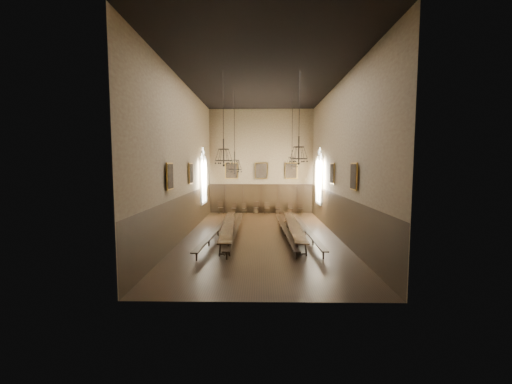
{
  "coord_description": "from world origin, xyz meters",
  "views": [
    {
      "loc": [
        -0.03,
        -18.4,
        4.28
      ],
      "look_at": [
        -0.33,
        1.5,
        2.5
      ],
      "focal_mm": 22.0,
      "sensor_mm": 36.0,
      "label": 1
    }
  ],
  "objects_px": {
    "chair_0": "(221,210)",
    "chandelier_back_left": "(235,165)",
    "chair_6": "(291,210)",
    "chair_7": "(300,211)",
    "bench_right_outer": "(305,230)",
    "table_left": "(229,230)",
    "chair_2": "(244,210)",
    "bench_left_outer": "(218,231)",
    "chandelier_front_right": "(299,153)",
    "chair_1": "(234,210)",
    "chandelier_back_right": "(292,159)",
    "table_right": "(293,230)",
    "chair_4": "(267,210)",
    "bench_right_inner": "(285,232)",
    "chair_5": "(278,211)",
    "chair_3": "(256,210)",
    "bench_left_inner": "(236,230)",
    "chandelier_front_left": "(224,155)"
  },
  "relations": [
    {
      "from": "table_left",
      "to": "chair_4",
      "type": "bearing_deg",
      "value": 73.99
    },
    {
      "from": "bench_left_outer",
      "to": "chair_1",
      "type": "relative_size",
      "value": 11.76
    },
    {
      "from": "bench_right_outer",
      "to": "table_left",
      "type": "bearing_deg",
      "value": -177.05
    },
    {
      "from": "chandelier_back_left",
      "to": "bench_left_inner",
      "type": "bearing_deg",
      "value": -83.87
    },
    {
      "from": "bench_left_outer",
      "to": "chandelier_front_left",
      "type": "height_order",
      "value": "chandelier_front_left"
    },
    {
      "from": "chair_5",
      "to": "table_right",
      "type": "bearing_deg",
      "value": -89.37
    },
    {
      "from": "chandelier_back_right",
      "to": "chair_2",
      "type": "bearing_deg",
      "value": 119.02
    },
    {
      "from": "table_left",
      "to": "chandelier_front_right",
      "type": "bearing_deg",
      "value": -28.96
    },
    {
      "from": "chair_0",
      "to": "chandelier_front_left",
      "type": "relative_size",
      "value": 0.22
    },
    {
      "from": "bench_right_outer",
      "to": "chair_2",
      "type": "height_order",
      "value": "chair_2"
    },
    {
      "from": "bench_left_inner",
      "to": "chandelier_front_right",
      "type": "distance_m",
      "value": 6.18
    },
    {
      "from": "chair_1",
      "to": "chandelier_front_right",
      "type": "xyz_separation_m",
      "value": [
        4.31,
        -10.75,
        4.57
      ]
    },
    {
      "from": "chair_7",
      "to": "chandelier_front_left",
      "type": "distance_m",
      "value": 12.74
    },
    {
      "from": "chandelier_back_left",
      "to": "chair_5",
      "type": "bearing_deg",
      "value": 63.73
    },
    {
      "from": "chair_1",
      "to": "chair_7",
      "type": "xyz_separation_m",
      "value": [
        5.78,
        -0.04,
        -0.01
      ]
    },
    {
      "from": "chair_1",
      "to": "chandelier_back_left",
      "type": "xyz_separation_m",
      "value": [
        0.65,
        -6.57,
        3.97
      ]
    },
    {
      "from": "chair_5",
      "to": "chair_2",
      "type": "bearing_deg",
      "value": 176.94
    },
    {
      "from": "chandelier_back_left",
      "to": "chair_3",
      "type": "bearing_deg",
      "value": 78.5
    },
    {
      "from": "chair_0",
      "to": "chandelier_back_right",
      "type": "distance_m",
      "value": 9.39
    },
    {
      "from": "table_right",
      "to": "chair_3",
      "type": "height_order",
      "value": "chair_3"
    },
    {
      "from": "bench_right_outer",
      "to": "chair_1",
      "type": "distance_m",
      "value": 9.77
    },
    {
      "from": "bench_right_outer",
      "to": "chandelier_front_left",
      "type": "bearing_deg",
      "value": -153.16
    },
    {
      "from": "chair_0",
      "to": "chandelier_back_left",
      "type": "distance_m",
      "value": 7.78
    },
    {
      "from": "bench_left_inner",
      "to": "bench_right_inner",
      "type": "height_order",
      "value": "bench_left_inner"
    },
    {
      "from": "chair_4",
      "to": "chandelier_back_left",
      "type": "height_order",
      "value": "chandelier_back_left"
    },
    {
      "from": "table_right",
      "to": "chandelier_front_left",
      "type": "bearing_deg",
      "value": -151.09
    },
    {
      "from": "chair_6",
      "to": "chair_7",
      "type": "height_order",
      "value": "chair_6"
    },
    {
      "from": "table_left",
      "to": "chair_3",
      "type": "height_order",
      "value": "chair_3"
    },
    {
      "from": "table_right",
      "to": "bench_right_outer",
      "type": "xyz_separation_m",
      "value": [
        0.74,
        0.19,
        -0.06
      ]
    },
    {
      "from": "bench_right_outer",
      "to": "chair_7",
      "type": "xyz_separation_m",
      "value": [
        0.74,
        8.32,
        -0.04
      ]
    },
    {
      "from": "chair_6",
      "to": "chandelier_front_right",
      "type": "bearing_deg",
      "value": -109.95
    },
    {
      "from": "chandelier_back_right",
      "to": "chandelier_front_right",
      "type": "relative_size",
      "value": 1.06
    },
    {
      "from": "chair_7",
      "to": "chandelier_back_right",
      "type": "bearing_deg",
      "value": -100.14
    },
    {
      "from": "bench_left_outer",
      "to": "chair_4",
      "type": "xyz_separation_m",
      "value": [
        3.08,
        8.5,
        -0.01
      ]
    },
    {
      "from": "table_left",
      "to": "chair_4",
      "type": "height_order",
      "value": "chair_4"
    },
    {
      "from": "chair_7",
      "to": "chandelier_front_right",
      "type": "height_order",
      "value": "chandelier_front_right"
    },
    {
      "from": "chair_4",
      "to": "chandelier_front_right",
      "type": "bearing_deg",
      "value": -86.07
    },
    {
      "from": "table_left",
      "to": "bench_right_inner",
      "type": "xyz_separation_m",
      "value": [
        3.38,
        -0.04,
        -0.08
      ]
    },
    {
      "from": "bench_right_inner",
      "to": "chair_3",
      "type": "distance_m",
      "value": 8.73
    },
    {
      "from": "table_left",
      "to": "chair_5",
      "type": "height_order",
      "value": "chair_5"
    },
    {
      "from": "chair_0",
      "to": "table_left",
      "type": "bearing_deg",
      "value": -96.94
    },
    {
      "from": "bench_left_inner",
      "to": "chair_6",
      "type": "height_order",
      "value": "chair_6"
    },
    {
      "from": "table_left",
      "to": "chandelier_back_right",
      "type": "relative_size",
      "value": 1.9
    },
    {
      "from": "table_left",
      "to": "chandelier_front_right",
      "type": "height_order",
      "value": "chandelier_front_right"
    },
    {
      "from": "bench_right_outer",
      "to": "chandelier_front_left",
      "type": "distance_m",
      "value": 6.83
    },
    {
      "from": "bench_left_outer",
      "to": "chandelier_front_right",
      "type": "distance_m",
      "value": 6.76
    },
    {
      "from": "table_right",
      "to": "bench_right_inner",
      "type": "xyz_separation_m",
      "value": [
        -0.49,
        -0.08,
        -0.08
      ]
    },
    {
      "from": "chair_6",
      "to": "chair_7",
      "type": "xyz_separation_m",
      "value": [
        0.81,
        0.02,
        -0.01
      ]
    },
    {
      "from": "bench_right_inner",
      "to": "chandelier_front_right",
      "type": "xyz_separation_m",
      "value": [
        0.5,
        -2.1,
        4.56
      ]
    },
    {
      "from": "chair_4",
      "to": "chandelier_back_left",
      "type": "relative_size",
      "value": 0.18
    }
  ]
}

